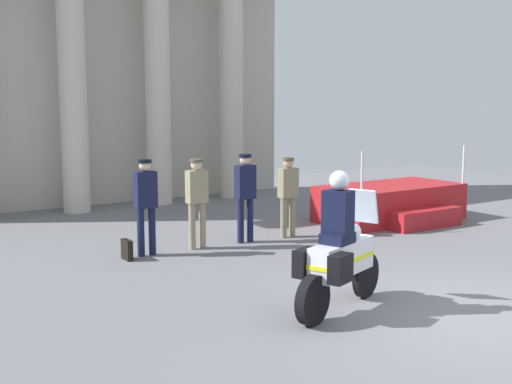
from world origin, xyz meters
The scene contains 9 objects.
ground_plane centered at (0.00, 0.00, 0.00)m, with size 28.00×28.00×0.00m, color slate.
colonnade_backdrop centered at (-0.56, 11.25, 3.84)m, with size 10.89×1.52×7.23m.
reviewing_stand centered at (3.99, 5.47, 0.40)m, with size 3.36×2.20×1.73m.
officer_in_row_0 centered at (-2.19, 5.44, 1.03)m, with size 0.39×0.24×1.75m.
officer_in_row_1 centered at (-1.16, 5.43, 1.01)m, with size 0.39×0.24×1.70m.
officer_in_row_2 centered at (-0.10, 5.39, 1.03)m, with size 0.39×0.24×1.74m.
officer_in_row_3 centered at (0.89, 5.33, 0.96)m, with size 0.39×0.24×1.63m.
motorcycle_with_rider centered at (-1.39, 1.12, 0.79)m, with size 2.00×0.98×1.90m.
briefcase_on_ground centered at (-2.61, 5.35, 0.18)m, with size 0.10×0.32×0.36m, color black.
Camera 1 is at (-7.03, -5.37, 2.83)m, focal length 46.48 mm.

